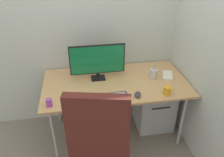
% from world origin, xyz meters
% --- Properties ---
extents(ground_plane, '(8.00, 8.00, 0.00)m').
position_xyz_m(ground_plane, '(0.00, 0.00, 0.00)').
color(ground_plane, slate).
extents(wall_back, '(3.24, 0.04, 2.80)m').
position_xyz_m(wall_back, '(0.00, 0.45, 1.40)').
color(wall_back, '#B7C1BC').
rests_on(wall_back, ground_plane).
extents(wall_side_right, '(0.04, 2.47, 2.80)m').
position_xyz_m(wall_side_right, '(0.83, -0.24, 1.40)').
color(wall_side_right, '#B7C1BC').
rests_on(wall_side_right, ground_plane).
extents(desk, '(1.60, 0.84, 0.74)m').
position_xyz_m(desk, '(0.00, 0.00, 0.70)').
color(desk, tan).
rests_on(desk, ground_plane).
extents(office_chair, '(0.64, 0.65, 1.23)m').
position_xyz_m(office_chair, '(-0.27, -0.78, 0.61)').
color(office_chair, black).
rests_on(office_chair, ground_plane).
extents(filing_cabinet, '(0.44, 0.47, 0.60)m').
position_xyz_m(filing_cabinet, '(0.51, 0.08, 0.30)').
color(filing_cabinet, '#B2B5BA').
rests_on(filing_cabinet, ground_plane).
extents(monitor, '(0.61, 0.13, 0.41)m').
position_xyz_m(monitor, '(-0.18, 0.12, 0.97)').
color(monitor, black).
rests_on(monitor, desk).
extents(keyboard, '(0.48, 0.17, 0.02)m').
position_xyz_m(keyboard, '(-0.17, -0.30, 0.75)').
color(keyboard, '#333338').
rests_on(keyboard, desk).
extents(mouse, '(0.09, 0.11, 0.04)m').
position_xyz_m(mouse, '(0.17, -0.31, 0.76)').
color(mouse, '#333338').
rests_on(mouse, desk).
extents(pen_holder, '(0.08, 0.08, 0.17)m').
position_xyz_m(pen_holder, '(0.44, 0.02, 0.80)').
color(pen_holder, silver).
rests_on(pen_holder, desk).
extents(notebook, '(0.17, 0.23, 0.03)m').
position_xyz_m(notebook, '(0.61, 0.01, 0.76)').
color(notebook, silver).
rests_on(notebook, desk).
extents(coffee_mug, '(0.11, 0.07, 0.09)m').
position_xyz_m(coffee_mug, '(0.47, -0.33, 0.79)').
color(coffee_mug, orange).
rests_on(coffee_mug, desk).
extents(desk_clamp_accessory, '(0.05, 0.05, 0.08)m').
position_xyz_m(desk_clamp_accessory, '(-0.70, -0.32, 0.78)').
color(desk_clamp_accessory, purple).
rests_on(desk_clamp_accessory, desk).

